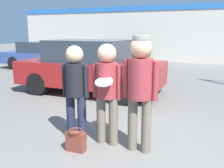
{
  "coord_description": "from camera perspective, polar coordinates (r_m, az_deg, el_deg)",
  "views": [
    {
      "loc": [
        1.28,
        -3.64,
        1.85
      ],
      "look_at": [
        -0.3,
        0.14,
        0.98
      ],
      "focal_mm": 40.0,
      "sensor_mm": 36.0,
      "label": 1
    }
  ],
  "objects": [
    {
      "name": "ground_plane",
      "position": [
        4.28,
        3.06,
        -13.6
      ],
      "size": [
        56.0,
        56.0,
        0.0
      ],
      "primitive_type": "plane",
      "color": "#66635E"
    },
    {
      "name": "shrub",
      "position": [
        15.21,
        6.39,
        7.5
      ],
      "size": [
        1.35,
        1.35,
        1.35
      ],
      "color": "#285B2D",
      "rests_on": "ground"
    },
    {
      "name": "person_left",
      "position": [
        4.23,
        -8.37,
        -0.37
      ],
      "size": [
        0.5,
        0.33,
        1.62
      ],
      "color": "#1E2338",
      "rests_on": "ground"
    },
    {
      "name": "person_middle_with_frisbee",
      "position": [
        3.99,
        -1.16,
        -0.49
      ],
      "size": [
        0.51,
        0.56,
        1.66
      ],
      "color": "#665B4C",
      "rests_on": "ground"
    },
    {
      "name": "parked_car_far",
      "position": [
        12.73,
        -14.64,
        6.38
      ],
      "size": [
        4.51,
        1.78,
        1.34
      ],
      "color": "#334784",
      "rests_on": "ground"
    },
    {
      "name": "person_right",
      "position": [
        3.74,
        6.48,
        0.27
      ],
      "size": [
        0.54,
        0.37,
        1.79
      ],
      "color": "#665B4C",
      "rests_on": "ground"
    },
    {
      "name": "storefront_building",
      "position": [
        15.47,
        18.26,
        10.91
      ],
      "size": [
        24.0,
        0.22,
        3.36
      ],
      "color": "beige",
      "rests_on": "ground"
    },
    {
      "name": "parked_car_near",
      "position": [
        7.57,
        -5.0,
        3.94
      ],
      "size": [
        4.26,
        1.95,
        1.59
      ],
      "color": "maroon",
      "rests_on": "ground"
    },
    {
      "name": "handbag",
      "position": [
        4.03,
        -8.28,
        -12.72
      ],
      "size": [
        0.3,
        0.23,
        0.35
      ],
      "color": "brown",
      "rests_on": "ground"
    }
  ]
}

